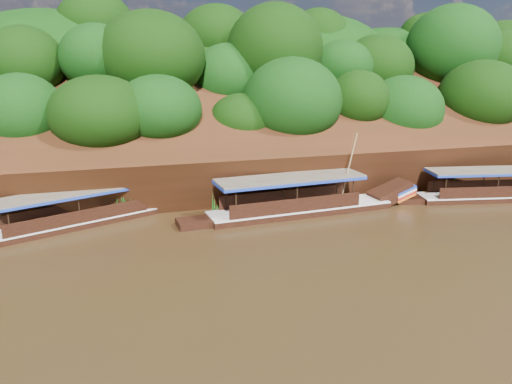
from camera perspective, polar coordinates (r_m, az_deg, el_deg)
The scene contains 6 objects.
ground at distance 28.37m, azimuth 12.39°, elevation -6.49°, with size 160.00×160.00×0.00m, color black.
riverbank at distance 48.28m, azimuth -0.34°, elevation 5.20°, with size 120.00×30.06×19.40m.
boat_0 at distance 41.63m, azimuth 26.88°, elevation -0.05°, with size 14.38×4.63×5.92m.
boat_1 at distance 34.22m, azimuth 6.31°, elevation -1.38°, with size 15.27×3.49×5.95m.
boat_2 at distance 33.78m, azimuth -17.58°, elevation -2.38°, with size 14.05×7.27×5.40m.
reeds at distance 35.12m, azimuth -0.41°, elevation -0.37°, with size 50.12×2.43×2.04m.
Camera 1 is at (-12.96, -23.01, 10.35)m, focal length 35.00 mm.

